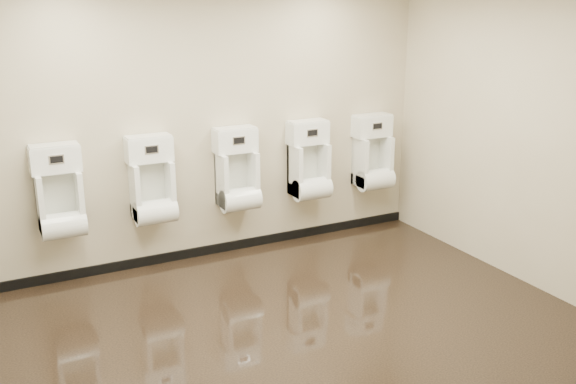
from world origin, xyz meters
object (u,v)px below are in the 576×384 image
urinal_0 (60,198)px  urinal_1 (152,186)px  urinal_2 (237,175)px  urinal_4 (373,158)px  urinal_3 (309,166)px

urinal_0 → urinal_1: (0.87, 0.00, 0.00)m
urinal_2 → urinal_4: size_ratio=1.00×
urinal_0 → urinal_1: bearing=0.0°
urinal_1 → urinal_2: 0.90m
urinal_1 → urinal_3: 1.75m
urinal_2 → urinal_4: 1.69m
urinal_0 → urinal_4: (3.46, 0.00, 0.00)m
urinal_4 → urinal_3: bearing=180.0°
urinal_0 → urinal_1: same height
urinal_4 → urinal_2: bearing=180.0°
urinal_1 → urinal_4: (2.59, 0.00, 0.00)m
urinal_0 → urinal_2: same height
urinal_2 → urinal_3: (0.85, 0.00, 0.00)m
urinal_2 → urinal_4: same height
urinal_4 → urinal_0: bearing=180.0°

